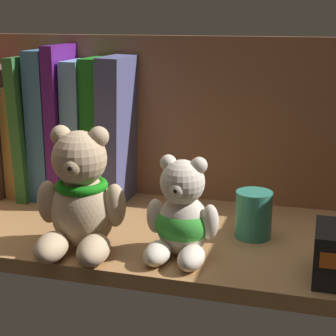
{
  "coord_description": "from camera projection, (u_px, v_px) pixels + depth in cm",
  "views": [
    {
      "loc": [
        20.89,
        -70.23,
        31.25
      ],
      "look_at": [
        1.08,
        0.0,
        11.0
      ],
      "focal_mm": 59.71,
      "sensor_mm": 36.0,
      "label": 1
    }
  ],
  "objects": [
    {
      "name": "book_2",
      "position": [
        12.0,
        128.0,
        0.94
      ],
      "size": [
        1.78,
        13.95,
        21.35
      ],
      "primitive_type": "cube",
      "color": "brown",
      "rests_on": "shelf_board"
    },
    {
      "name": "book_6",
      "position": [
        66.0,
        122.0,
        0.91
      ],
      "size": [
        1.98,
        11.63,
        24.59
      ],
      "primitive_type": "cube",
      "color": "#551872",
      "rests_on": "shelf_board"
    },
    {
      "name": "book_8",
      "position": [
        100.0,
        129.0,
        0.89
      ],
      "size": [
        2.88,
        9.09,
        22.7
      ],
      "primitive_type": "cube",
      "color": "#1E751C",
      "rests_on": "shelf_board"
    },
    {
      "name": "book_4",
      "position": [
        36.0,
        125.0,
        0.92
      ],
      "size": [
        2.63,
        13.91,
        22.87
      ],
      "primitive_type": "cube",
      "rotation": [
        0.0,
        -0.04,
        0.0
      ],
      "color": "#2C622B",
      "rests_on": "shelf_board"
    },
    {
      "name": "shelf_back_panel",
      "position": [
        187.0,
        125.0,
        0.89
      ],
      "size": [
        78.0,
        1.2,
        27.96
      ],
      "primitive_type": "cube",
      "color": "brown",
      "rests_on": "ground"
    },
    {
      "name": "teddy_bear_smaller",
      "position": [
        182.0,
        218.0,
        0.69
      ],
      "size": [
        9.3,
        9.71,
        12.76
      ],
      "color": "beige",
      "rests_on": "shelf_board"
    },
    {
      "name": "book_3",
      "position": [
        25.0,
        139.0,
        0.93
      ],
      "size": [
        2.28,
        10.54,
        18.0
      ],
      "primitive_type": "cube",
      "color": "#C18D41",
      "rests_on": "shelf_board"
    },
    {
      "name": "book_9",
      "position": [
        120.0,
        129.0,
        0.88
      ],
      "size": [
        4.24,
        12.77,
        23.13
      ],
      "primitive_type": "cube",
      "rotation": [
        0.0,
        0.03,
        0.0
      ],
      "color": "#4C4E7D",
      "rests_on": "shelf_board"
    },
    {
      "name": "teddy_bear_larger",
      "position": [
        80.0,
        199.0,
        0.7
      ],
      "size": [
        11.79,
        12.11,
        15.98
      ],
      "color": "tan",
      "rests_on": "shelf_board"
    },
    {
      "name": "book_7",
      "position": [
        82.0,
        130.0,
        0.9
      ],
      "size": [
        3.27,
        9.91,
        22.33
      ],
      "primitive_type": "cube",
      "rotation": [
        0.0,
        0.02,
        0.0
      ],
      "color": "#71A1CE",
      "rests_on": "shelf_board"
    },
    {
      "name": "shelf_board",
      "position": [
        161.0,
        236.0,
        0.79
      ],
      "size": [
        75.6,
        28.97,
        2.0
      ],
      "primitive_type": "cube",
      "color": "#9E7042",
      "rests_on": "ground"
    },
    {
      "name": "book_5",
      "position": [
        51.0,
        123.0,
        0.91
      ],
      "size": [
        3.07,
        11.37,
        23.81
      ],
      "primitive_type": "cube",
      "color": "teal",
      "rests_on": "shelf_board"
    },
    {
      "name": "pillar_candle",
      "position": [
        253.0,
        215.0,
        0.75
      ],
      "size": [
        4.91,
        4.91,
        6.4
      ],
      "primitive_type": "cylinder",
      "color": "#2D7A66",
      "rests_on": "shelf_board"
    }
  ]
}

